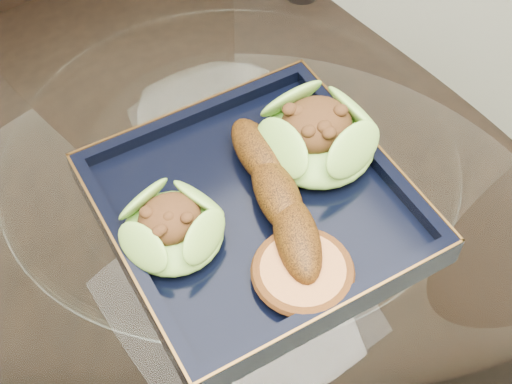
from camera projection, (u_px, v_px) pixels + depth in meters
dining_table at (236, 273)px, 0.84m from camera, size 1.13×1.13×0.77m
dining_chair at (155, 94)px, 1.06m from camera, size 0.46×0.46×1.01m
navy_plate at (256, 211)px, 0.68m from camera, size 0.30×0.30×0.02m
lettuce_wrap_left at (173, 229)px, 0.63m from camera, size 0.10×0.10×0.03m
lettuce_wrap_right at (317, 138)px, 0.69m from camera, size 0.15×0.15×0.04m
roasted_plantain at (277, 194)px, 0.65m from camera, size 0.09×0.19×0.04m
crumb_patty at (303, 273)px, 0.62m from camera, size 0.09×0.09×0.01m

